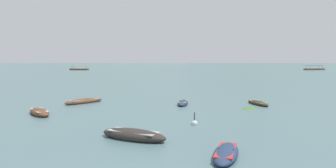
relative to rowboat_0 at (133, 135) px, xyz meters
The scene contains 13 objects.
ground_plane 1492.51m from the rowboat_0, 89.96° to the left, with size 6000.00×6000.00×0.00m, color slate.
mountain_1 2144.69m from the rowboat_0, 102.00° to the left, with size 1711.27×1711.27×514.94m, color slate.
mountain_2 2406.53m from the rowboat_0, 76.18° to the left, with size 2201.47×2201.47×531.86m, color #56665B.
rowboat_0 is the anchor object (origin of this frame).
rowboat_1 5.41m from the rowboat_0, 33.61° to the right, with size 1.89×3.62×0.50m.
rowboat_2 17.27m from the rowboat_0, 54.28° to the left, with size 1.78×3.88×0.45m.
rowboat_3 13.99m from the rowboat_0, 78.51° to the left, with size 1.31×3.55×0.53m.
rowboat_5 16.21m from the rowboat_0, 116.24° to the left, with size 3.58×4.35×0.57m.
rowboat_6 11.38m from the rowboat_0, 138.70° to the left, with size 3.18×3.69×0.61m.
ferry_1 148.00m from the rowboat_0, 109.03° to the left, with size 9.16×3.39×2.54m.
ferry_2 163.87m from the rowboat_0, 64.08° to the left, with size 11.23×6.87×2.54m.
mooring_buoy 5.27m from the rowboat_0, 48.99° to the left, with size 0.42×0.42×0.95m.
weed_patch_3 14.50m from the rowboat_0, 52.90° to the left, with size 2.27×1.05×0.14m, color #477033.
Camera 1 is at (1.54, -9.01, 4.14)m, focal length 33.52 mm.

